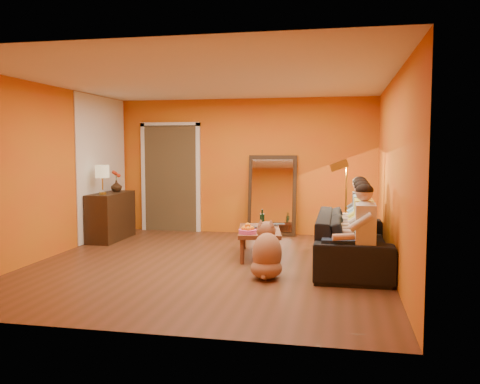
% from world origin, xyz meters
% --- Properties ---
extents(room_shell, '(5.00, 5.50, 2.60)m').
position_xyz_m(room_shell, '(0.00, 0.37, 1.30)').
color(room_shell, brown).
rests_on(room_shell, ground).
extents(white_accent, '(0.02, 1.90, 2.58)m').
position_xyz_m(white_accent, '(-2.48, 1.75, 1.30)').
color(white_accent, white).
rests_on(white_accent, wall_left).
extents(doorway_recess, '(1.06, 0.30, 2.10)m').
position_xyz_m(doorway_recess, '(-1.50, 2.83, 1.05)').
color(doorway_recess, '#3F2D19').
rests_on(doorway_recess, floor).
extents(door_jamb_left, '(0.08, 0.06, 2.20)m').
position_xyz_m(door_jamb_left, '(-2.07, 2.71, 1.05)').
color(door_jamb_left, white).
rests_on(door_jamb_left, wall_back).
extents(door_jamb_right, '(0.08, 0.06, 2.20)m').
position_xyz_m(door_jamb_right, '(-0.93, 2.71, 1.05)').
color(door_jamb_right, white).
rests_on(door_jamb_right, wall_back).
extents(door_header, '(1.22, 0.06, 0.08)m').
position_xyz_m(door_header, '(-1.50, 2.71, 2.12)').
color(door_header, white).
rests_on(door_header, wall_back).
extents(mirror_frame, '(0.92, 0.27, 1.51)m').
position_xyz_m(mirror_frame, '(0.55, 2.63, 0.76)').
color(mirror_frame, '#312110').
rests_on(mirror_frame, floor).
extents(mirror_glass, '(0.78, 0.21, 1.35)m').
position_xyz_m(mirror_glass, '(0.55, 2.59, 0.76)').
color(mirror_glass, white).
rests_on(mirror_glass, mirror_frame).
extents(sideboard, '(0.44, 1.18, 0.85)m').
position_xyz_m(sideboard, '(-2.24, 1.55, 0.42)').
color(sideboard, '#312110').
rests_on(sideboard, floor).
extents(table_lamp, '(0.24, 0.24, 0.51)m').
position_xyz_m(table_lamp, '(-2.24, 1.25, 1.10)').
color(table_lamp, beige).
rests_on(table_lamp, sideboard).
extents(sofa, '(2.50, 0.98, 0.73)m').
position_xyz_m(sofa, '(2.00, 0.36, 0.36)').
color(sofa, black).
rests_on(sofa, floor).
extents(coffee_table, '(0.81, 1.31, 0.42)m').
position_xyz_m(coffee_table, '(0.62, 0.68, 0.21)').
color(coffee_table, brown).
rests_on(coffee_table, floor).
extents(floor_lamp, '(0.31, 0.25, 1.44)m').
position_xyz_m(floor_lamp, '(1.92, 1.32, 0.72)').
color(floor_lamp, '#AF9133').
rests_on(floor_lamp, floor).
extents(dog, '(0.57, 0.72, 0.74)m').
position_xyz_m(dog, '(0.92, -0.57, 0.37)').
color(dog, '#A56A4A').
rests_on(dog, floor).
extents(person_far_left, '(0.70, 0.44, 1.22)m').
position_xyz_m(person_far_left, '(2.13, -0.64, 0.61)').
color(person_far_left, beige).
rests_on(person_far_left, sofa).
extents(person_mid_left, '(0.70, 0.44, 1.22)m').
position_xyz_m(person_mid_left, '(2.13, -0.09, 0.61)').
color(person_mid_left, '#F1E850').
rests_on(person_mid_left, sofa).
extents(person_mid_right, '(0.70, 0.44, 1.22)m').
position_xyz_m(person_mid_right, '(2.13, 0.46, 0.61)').
color(person_mid_right, '#98CEEB').
rests_on(person_mid_right, sofa).
extents(person_far_right, '(0.70, 0.44, 1.22)m').
position_xyz_m(person_far_right, '(2.13, 1.01, 0.61)').
color(person_far_right, '#2E2E33').
rests_on(person_far_right, sofa).
extents(fruit_bowl, '(0.26, 0.26, 0.16)m').
position_xyz_m(fruit_bowl, '(0.52, 0.23, 0.50)').
color(fruit_bowl, '#EC539F').
rests_on(fruit_bowl, coffee_table).
extents(wine_bottle, '(0.07, 0.07, 0.31)m').
position_xyz_m(wine_bottle, '(0.67, 0.63, 0.58)').
color(wine_bottle, black).
rests_on(wine_bottle, coffee_table).
extents(tumbler, '(0.12, 0.12, 0.10)m').
position_xyz_m(tumbler, '(0.74, 0.80, 0.47)').
color(tumbler, '#B27F3F').
rests_on(tumbler, coffee_table).
extents(laptop, '(0.41, 0.32, 0.03)m').
position_xyz_m(laptop, '(0.80, 1.03, 0.43)').
color(laptop, black).
rests_on(laptop, coffee_table).
extents(book_lower, '(0.26, 0.29, 0.02)m').
position_xyz_m(book_lower, '(0.44, 0.48, 0.43)').
color(book_lower, '#312110').
rests_on(book_lower, coffee_table).
extents(book_mid, '(0.20, 0.26, 0.02)m').
position_xyz_m(book_mid, '(0.45, 0.49, 0.45)').
color(book_mid, red).
rests_on(book_mid, book_lower).
extents(book_upper, '(0.23, 0.26, 0.02)m').
position_xyz_m(book_upper, '(0.44, 0.47, 0.47)').
color(book_upper, black).
rests_on(book_upper, book_mid).
extents(vase, '(0.20, 0.20, 0.21)m').
position_xyz_m(vase, '(-2.24, 1.80, 0.95)').
color(vase, '#312110').
rests_on(vase, sideboard).
extents(flowers, '(0.17, 0.17, 0.39)m').
position_xyz_m(flowers, '(-2.24, 1.80, 1.17)').
color(flowers, red).
rests_on(flowers, vase).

